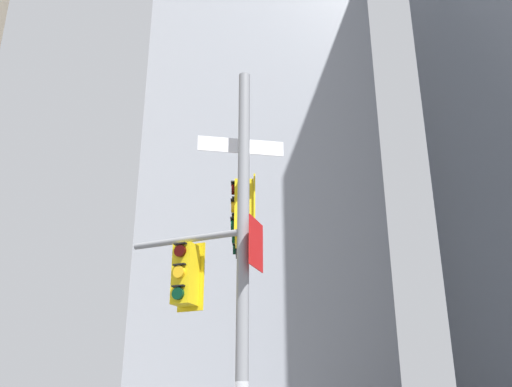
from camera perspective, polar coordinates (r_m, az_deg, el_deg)
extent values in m
cube|color=#9399A3|center=(35.10, 0.64, 3.35)|extent=(12.11, 12.11, 33.56)
cylinder|color=gray|center=(8.92, -1.07, -9.51)|extent=(0.20, 0.20, 7.74)
cylinder|color=gray|center=(10.98, -0.93, 0.76)|extent=(0.15, 2.88, 0.11)
cylinder|color=gray|center=(9.63, -6.66, -4.62)|extent=(1.95, 0.96, 0.11)
cube|color=yellow|center=(10.36, 0.09, -1.40)|extent=(0.04, 0.48, 1.14)
cube|color=yellow|center=(10.36, -0.96, -1.40)|extent=(0.35, 0.35, 1.00)
cylinder|color=#360605|center=(10.49, -2.04, 0.40)|extent=(0.06, 0.20, 0.20)
cube|color=black|center=(10.54, -2.07, 1.00)|extent=(0.08, 0.22, 0.02)
cylinder|color=yellow|center=(10.37, -2.07, -1.40)|extent=(0.06, 0.20, 0.20)
cube|color=black|center=(10.41, -2.09, -0.78)|extent=(0.08, 0.22, 0.02)
cylinder|color=#06311C|center=(10.25, -2.09, -3.23)|extent=(0.06, 0.20, 0.20)
cube|color=black|center=(10.29, -2.12, -2.60)|extent=(0.08, 0.22, 0.02)
cube|color=yellow|center=(11.11, 0.04, -2.81)|extent=(0.04, 0.48, 1.14)
cube|color=yellow|center=(11.11, -0.94, -2.81)|extent=(0.35, 0.35, 1.00)
cylinder|color=#360605|center=(11.23, -1.95, -1.11)|extent=(0.06, 0.20, 0.20)
cube|color=black|center=(11.27, -1.97, -0.54)|extent=(0.08, 0.22, 0.02)
cylinder|color=yellow|center=(11.12, -1.97, -2.80)|extent=(0.06, 0.20, 0.20)
cube|color=black|center=(11.15, -1.99, -2.22)|extent=(0.08, 0.22, 0.02)
cylinder|color=#06311C|center=(11.01, -1.99, -4.53)|extent=(0.06, 0.20, 0.20)
cube|color=black|center=(11.04, -2.02, -3.93)|extent=(0.08, 0.22, 0.02)
cube|color=black|center=(11.87, 0.00, -4.04)|extent=(0.04, 0.48, 1.14)
cube|color=black|center=(11.87, -0.92, -4.03)|extent=(0.35, 0.35, 1.00)
cylinder|color=#360605|center=(11.98, -1.87, -2.43)|extent=(0.06, 0.20, 0.20)
cube|color=black|center=(12.02, -1.89, -1.89)|extent=(0.08, 0.22, 0.02)
cylinder|color=yellow|center=(11.87, -1.89, -4.03)|extent=(0.06, 0.20, 0.20)
cube|color=black|center=(11.91, -1.91, -3.48)|extent=(0.08, 0.22, 0.02)
cylinder|color=#06311C|center=(11.77, -1.91, -5.65)|extent=(0.06, 0.20, 0.20)
cube|color=black|center=(11.80, -1.93, -5.09)|extent=(0.08, 0.22, 0.02)
cube|color=yellow|center=(9.63, -6.23, -8.34)|extent=(0.45, 0.22, 1.14)
cube|color=yellow|center=(9.48, -6.81, -8.09)|extent=(0.45, 0.45, 1.00)
cylinder|color=#360605|center=(9.40, -7.35, -5.75)|extent=(0.21, 0.14, 0.20)
cube|color=black|center=(9.43, -7.33, -5.04)|extent=(0.23, 0.16, 0.02)
cylinder|color=yellow|center=(9.31, -7.45, -7.82)|extent=(0.21, 0.14, 0.20)
cube|color=black|center=(9.34, -7.43, -7.10)|extent=(0.23, 0.16, 0.02)
cylinder|color=#06311C|center=(9.24, -7.56, -9.93)|extent=(0.21, 0.14, 0.20)
cube|color=black|center=(9.26, -7.54, -9.20)|extent=(0.23, 0.16, 0.02)
cube|color=white|center=(10.12, -1.26, 4.78)|extent=(1.52, 0.28, 0.28)
cube|color=#19479E|center=(10.12, -1.26, 4.78)|extent=(1.48, 0.27, 0.24)
cube|color=red|center=(9.02, 0.28, -5.08)|extent=(0.23, 0.61, 0.80)
cube|color=white|center=(9.02, 0.28, -5.08)|extent=(0.21, 0.57, 0.76)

